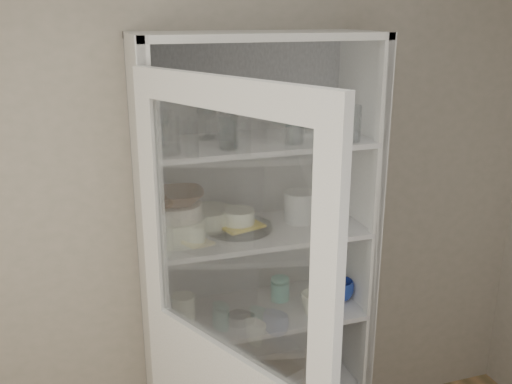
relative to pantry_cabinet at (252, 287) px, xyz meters
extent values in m
cube|color=#9D9787|center=(-0.20, 0.16, 0.36)|extent=(3.60, 0.02, 2.60)
cube|color=beige|center=(-0.48, -0.06, 0.11)|extent=(0.03, 0.45, 2.10)
cube|color=beige|center=(0.48, -0.06, 0.11)|extent=(0.03, 0.45, 2.10)
cube|color=slate|center=(0.00, 0.15, 0.11)|extent=(1.00, 0.03, 2.10)
cube|color=beige|center=(0.00, -0.06, 1.14)|extent=(1.00, 0.45, 0.03)
cube|color=silver|center=(0.00, -0.08, -0.09)|extent=(0.94, 0.42, 0.02)
cube|color=silver|center=(0.00, -0.08, 0.31)|extent=(0.94, 0.42, 0.02)
cube|color=silver|center=(0.00, -0.08, 0.71)|extent=(0.94, 0.42, 0.02)
cube|color=beige|center=(-0.30, -0.69, 1.01)|extent=(0.43, 0.83, 0.10)
cube|color=beige|center=(-0.48, -0.33, 0.56)|extent=(0.08, 0.10, 0.80)
cube|color=beige|center=(-0.13, -1.06, 0.56)|extent=(0.08, 0.10, 0.80)
cube|color=silver|center=(-0.30, -0.69, 0.56)|extent=(0.33, 0.65, 0.78)
cylinder|color=silver|center=(-0.39, -0.21, 0.79)|extent=(0.08, 0.08, 0.14)
cylinder|color=silver|center=(-0.14, -0.18, 0.79)|extent=(0.08, 0.08, 0.13)
cylinder|color=silver|center=(-0.16, -0.19, 0.79)|extent=(0.07, 0.07, 0.13)
cylinder|color=silver|center=(-0.16, -0.21, 0.78)|extent=(0.07, 0.07, 0.13)
cylinder|color=silver|center=(0.12, -0.18, 0.78)|extent=(0.08, 0.08, 0.12)
cylinder|color=silver|center=(0.13, -0.18, 0.79)|extent=(0.08, 0.08, 0.14)
cylinder|color=silver|center=(0.37, -0.22, 0.80)|extent=(0.08, 0.08, 0.15)
cylinder|color=silver|center=(-0.41, -0.06, 0.79)|extent=(0.09, 0.09, 0.14)
cylinder|color=silver|center=(-0.39, -0.08, 0.79)|extent=(0.10, 0.10, 0.15)
cylinder|color=silver|center=(-0.13, -0.09, 0.79)|extent=(0.08, 0.08, 0.14)
cylinder|color=white|center=(-0.35, -0.09, 0.37)|extent=(0.23, 0.23, 0.10)
cylinder|color=white|center=(-0.19, 0.02, 0.36)|extent=(0.22, 0.22, 0.08)
cylinder|color=silver|center=(-0.35, -0.09, 0.45)|extent=(0.22, 0.22, 0.06)
imported|color=#522F1A|center=(-0.35, -0.09, 0.51)|extent=(0.25, 0.25, 0.06)
cylinder|color=silver|center=(-0.08, -0.05, 0.33)|extent=(0.32, 0.32, 0.02)
cube|color=yellow|center=(-0.08, -0.05, 0.34)|extent=(0.22, 0.22, 0.01)
cylinder|color=white|center=(-0.08, -0.05, 0.38)|extent=(0.15, 0.15, 0.06)
cylinder|color=#BBBFBF|center=(0.22, -0.04, 0.39)|extent=(0.14, 0.14, 0.14)
imported|color=navy|center=(0.41, -0.10, -0.03)|extent=(0.13, 0.13, 0.10)
imported|color=teal|center=(0.37, -0.02, -0.04)|extent=(0.12, 0.12, 0.09)
imported|color=white|center=(0.23, -0.18, -0.03)|extent=(0.14, 0.14, 0.10)
cylinder|color=teal|center=(0.14, -0.01, -0.03)|extent=(0.09, 0.09, 0.09)
ellipsoid|color=teal|center=(0.14, -0.01, 0.02)|extent=(0.09, 0.09, 0.02)
cylinder|color=silver|center=(-0.11, -0.16, -0.06)|extent=(0.10, 0.10, 0.04)
cylinder|color=white|center=(-0.34, -0.06, -0.02)|extent=(0.12, 0.12, 0.12)
imported|color=silver|center=(-0.15, -0.06, -0.44)|extent=(0.31, 0.31, 0.08)
cube|color=#B7B7B7|center=(0.11, -0.09, -0.45)|extent=(0.24, 0.21, 0.06)
camera|label=1|loc=(-0.74, -2.30, 1.24)|focal=40.00mm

